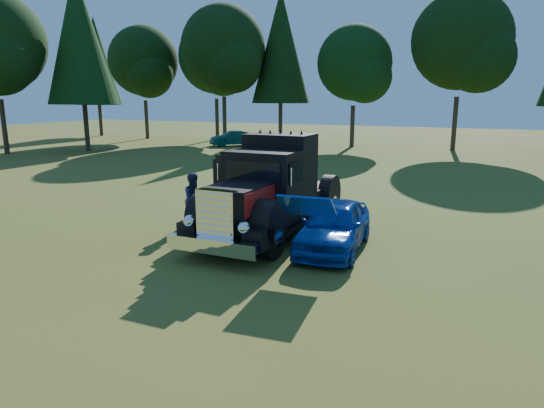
% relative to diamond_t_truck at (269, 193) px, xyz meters
% --- Properties ---
extents(ground, '(120.00, 120.00, 0.00)m').
position_rel_diamond_t_truck_xyz_m(ground, '(-0.81, -2.46, -1.28)').
color(ground, '#2E5619').
rests_on(ground, ground).
extents(treeline, '(72.10, 24.04, 13.84)m').
position_rel_diamond_t_truck_xyz_m(treeline, '(-3.65, 25.06, 6.42)').
color(treeline, '#2D2116').
rests_on(treeline, ground).
extents(diamond_t_truck, '(3.31, 7.16, 3.00)m').
position_rel_diamond_t_truck_xyz_m(diamond_t_truck, '(0.00, 0.00, 0.00)').
color(diamond_t_truck, black).
rests_on(diamond_t_truck, ground).
extents(hotrod_coupe, '(1.97, 4.28, 1.89)m').
position_rel_diamond_t_truck_xyz_m(hotrod_coupe, '(2.28, -0.66, -0.59)').
color(hotrod_coupe, '#0735A0').
rests_on(hotrod_coupe, ground).
extents(spectator_near, '(0.53, 0.68, 1.66)m').
position_rel_diamond_t_truck_xyz_m(spectator_near, '(-2.75, 0.08, -0.45)').
color(spectator_near, '#1C2142').
rests_on(spectator_near, ground).
extents(spectator_far, '(1.00, 1.07, 1.76)m').
position_rel_diamond_t_truck_xyz_m(spectator_far, '(-2.52, -0.20, -0.40)').
color(spectator_far, '#1A1B3E').
rests_on(spectator_far, ground).
extents(distant_teal_car, '(3.52, 3.80, 1.27)m').
position_rel_diamond_t_truck_xyz_m(distant_teal_car, '(-14.31, 23.60, -0.65)').
color(distant_teal_car, '#093734').
rests_on(distant_teal_car, ground).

